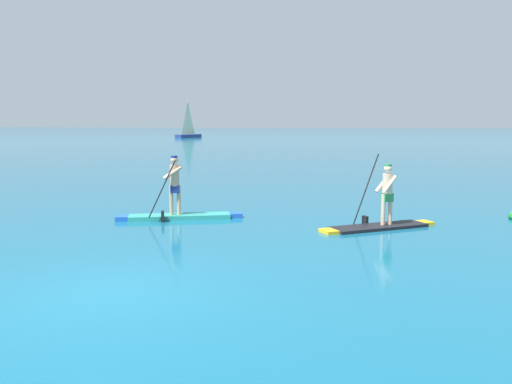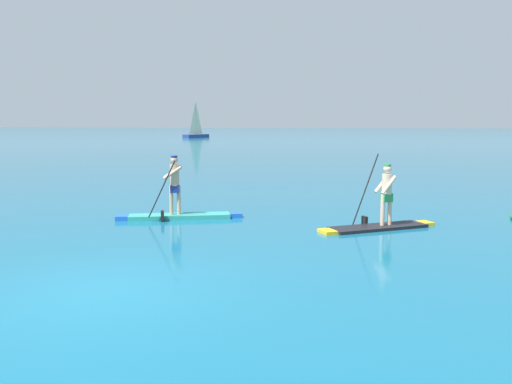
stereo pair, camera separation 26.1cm
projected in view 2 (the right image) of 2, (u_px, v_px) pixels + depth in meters
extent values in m
plane|color=#145B7A|center=(101.00, 293.00, 8.68)|extent=(440.00, 440.00, 0.00)
cube|color=teal|center=(180.00, 216.00, 15.30)|extent=(2.91, 1.59, 0.13)
cube|color=blue|center=(122.00, 218.00, 15.09)|extent=(0.49, 0.53, 0.13)
cube|color=blue|center=(236.00, 215.00, 15.52)|extent=(0.47, 0.48, 0.13)
cylinder|color=tan|center=(171.00, 200.00, 15.21)|extent=(0.11, 0.11, 0.83)
cylinder|color=tan|center=(179.00, 200.00, 15.24)|extent=(0.11, 0.11, 0.83)
cube|color=navy|center=(175.00, 189.00, 15.18)|extent=(0.32, 0.30, 0.22)
cylinder|color=tan|center=(175.00, 175.00, 15.13)|extent=(0.26, 0.26, 0.60)
sphere|color=tan|center=(174.00, 160.00, 15.07)|extent=(0.21, 0.21, 0.21)
cylinder|color=navy|center=(174.00, 157.00, 15.06)|extent=(0.18, 0.18, 0.06)
cylinder|color=tan|center=(173.00, 173.00, 14.96)|extent=(0.52, 0.28, 0.41)
cylinder|color=tan|center=(173.00, 172.00, 15.26)|extent=(0.52, 0.28, 0.41)
cylinder|color=black|center=(162.00, 189.00, 14.72)|extent=(0.74, 0.31, 1.61)
cube|color=black|center=(162.00, 216.00, 14.83)|extent=(0.14, 0.22, 0.32)
cube|color=black|center=(378.00, 227.00, 13.85)|extent=(2.60, 2.09, 0.08)
cube|color=yellow|center=(328.00, 232.00, 13.31)|extent=(0.56, 0.60, 0.08)
cube|color=yellow|center=(425.00, 223.00, 14.40)|extent=(0.52, 0.54, 0.08)
cylinder|color=beige|center=(383.00, 210.00, 13.84)|extent=(0.11, 0.11, 0.82)
cylinder|color=beige|center=(390.00, 209.00, 13.92)|extent=(0.11, 0.11, 0.82)
cube|color=#338C4C|center=(387.00, 197.00, 13.83)|extent=(0.34, 0.33, 0.22)
cylinder|color=beige|center=(387.00, 184.00, 13.79)|extent=(0.26, 0.26, 0.52)
sphere|color=beige|center=(387.00, 169.00, 13.74)|extent=(0.21, 0.21, 0.21)
cylinder|color=#338C4C|center=(388.00, 165.00, 13.72)|extent=(0.18, 0.18, 0.06)
cylinder|color=beige|center=(389.00, 185.00, 13.63)|extent=(0.41, 0.33, 0.51)
cylinder|color=beige|center=(382.00, 184.00, 13.91)|extent=(0.41, 0.33, 0.51)
cylinder|color=black|center=(365.00, 189.00, 14.11)|extent=(0.64, 0.46, 1.88)
cube|color=black|center=(365.00, 222.00, 14.22)|extent=(0.18, 0.21, 0.32)
cube|color=navy|center=(196.00, 136.00, 91.86)|extent=(3.50, 5.27, 0.57)
cylinder|color=#B2B2B7|center=(196.00, 114.00, 91.37)|extent=(0.12, 0.12, 6.88)
pyramid|color=beige|center=(196.00, 117.00, 91.43)|extent=(0.99, 2.14, 5.67)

